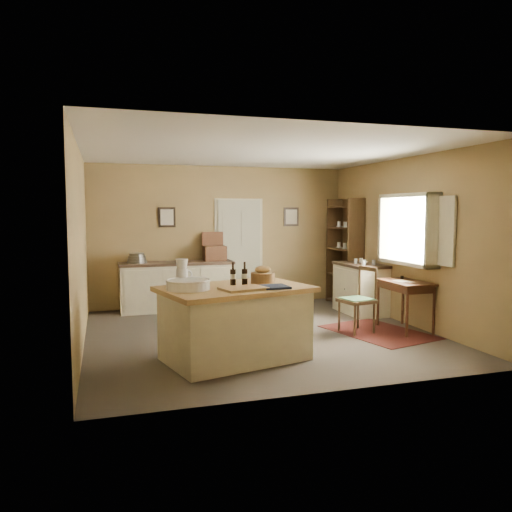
{
  "coord_description": "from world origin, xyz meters",
  "views": [
    {
      "loc": [
        -2.22,
        -6.99,
        1.83
      ],
      "look_at": [
        0.02,
        0.26,
        1.15
      ],
      "focal_mm": 35.0,
      "sensor_mm": 36.0,
      "label": 1
    }
  ],
  "objects_px": {
    "writing_desk": "(405,288)",
    "shelving_unit": "(347,252)",
    "right_cabinet": "(360,288)",
    "work_island": "(234,321)",
    "desk_chair": "(357,301)",
    "sideboard": "(177,284)"
  },
  "relations": [
    {
      "from": "right_cabinet",
      "to": "shelving_unit",
      "type": "bearing_deg",
      "value": 79.63
    },
    {
      "from": "writing_desk",
      "to": "shelving_unit",
      "type": "height_order",
      "value": "shelving_unit"
    },
    {
      "from": "right_cabinet",
      "to": "writing_desk",
      "type": "bearing_deg",
      "value": -89.99
    },
    {
      "from": "work_island",
      "to": "shelving_unit",
      "type": "height_order",
      "value": "shelving_unit"
    },
    {
      "from": "work_island",
      "to": "writing_desk",
      "type": "xyz_separation_m",
      "value": [
        2.89,
        0.69,
        0.19
      ]
    },
    {
      "from": "writing_desk",
      "to": "desk_chair",
      "type": "xyz_separation_m",
      "value": [
        -0.78,
        0.09,
        -0.18
      ]
    },
    {
      "from": "sideboard",
      "to": "work_island",
      "type": "bearing_deg",
      "value": -86.24
    },
    {
      "from": "work_island",
      "to": "desk_chair",
      "type": "height_order",
      "value": "work_island"
    },
    {
      "from": "work_island",
      "to": "sideboard",
      "type": "xyz_separation_m",
      "value": [
        -0.22,
        3.33,
        -0.0
      ]
    },
    {
      "from": "writing_desk",
      "to": "work_island",
      "type": "bearing_deg",
      "value": -166.51
    },
    {
      "from": "right_cabinet",
      "to": "shelving_unit",
      "type": "height_order",
      "value": "shelving_unit"
    },
    {
      "from": "writing_desk",
      "to": "right_cabinet",
      "type": "distance_m",
      "value": 1.4
    },
    {
      "from": "sideboard",
      "to": "right_cabinet",
      "type": "bearing_deg",
      "value": -21.98
    },
    {
      "from": "writing_desk",
      "to": "sideboard",
      "type": "bearing_deg",
      "value": 139.69
    },
    {
      "from": "sideboard",
      "to": "desk_chair",
      "type": "height_order",
      "value": "sideboard"
    },
    {
      "from": "work_island",
      "to": "writing_desk",
      "type": "distance_m",
      "value": 2.98
    },
    {
      "from": "right_cabinet",
      "to": "sideboard",
      "type": "bearing_deg",
      "value": 158.02
    },
    {
      "from": "work_island",
      "to": "shelving_unit",
      "type": "relative_size",
      "value": 0.96
    },
    {
      "from": "desk_chair",
      "to": "writing_desk",
      "type": "bearing_deg",
      "value": -18.05
    },
    {
      "from": "writing_desk",
      "to": "shelving_unit",
      "type": "distance_m",
      "value": 2.26
    },
    {
      "from": "shelving_unit",
      "to": "right_cabinet",
      "type": "bearing_deg",
      "value": -100.37
    },
    {
      "from": "sideboard",
      "to": "shelving_unit",
      "type": "distance_m",
      "value": 3.34
    }
  ]
}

